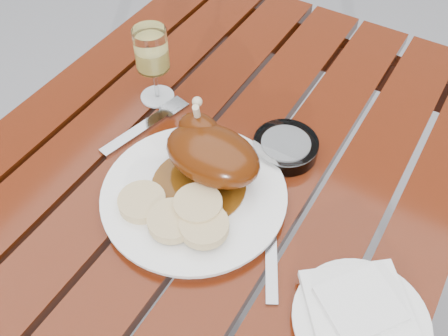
# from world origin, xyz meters

# --- Properties ---
(table) EXTENTS (0.80, 1.20, 0.75)m
(table) POSITION_xyz_m (0.00, 0.00, 0.38)
(table) COLOR #611C0B
(table) RESTS_ON ground
(dinner_plate) EXTENTS (0.35, 0.35, 0.02)m
(dinner_plate) POSITION_xyz_m (0.01, -0.02, 0.76)
(dinner_plate) COLOR white
(dinner_plate) RESTS_ON table
(roast_duck) EXTENTS (0.16, 0.16, 0.12)m
(roast_duck) POSITION_xyz_m (0.01, 0.03, 0.81)
(roast_duck) COLOR #5A2F0A
(roast_duck) RESTS_ON dinner_plate
(bread_dumplings) EXTENTS (0.18, 0.11, 0.03)m
(bread_dumplings) POSITION_xyz_m (0.02, -0.08, 0.78)
(bread_dumplings) COLOR #D1BC7F
(bread_dumplings) RESTS_ON dinner_plate
(wine_glass) EXTENTS (0.07, 0.07, 0.15)m
(wine_glass) POSITION_xyz_m (-0.19, 0.14, 0.83)
(wine_glass) COLOR #EFDF6C
(wine_glass) RESTS_ON table
(side_plate) EXTENTS (0.23, 0.23, 0.01)m
(side_plate) POSITION_xyz_m (0.32, -0.08, 0.76)
(side_plate) COLOR white
(side_plate) RESTS_ON table
(napkin) EXTENTS (0.18, 0.18, 0.01)m
(napkin) POSITION_xyz_m (0.31, -0.07, 0.77)
(napkin) COLOR white
(napkin) RESTS_ON side_plate
(ashtray) EXTENTS (0.14, 0.14, 0.03)m
(ashtray) POSITION_xyz_m (0.09, 0.14, 0.76)
(ashtray) COLOR #B2B7BC
(ashtray) RESTS_ON table
(fork) EXTENTS (0.06, 0.18, 0.01)m
(fork) POSITION_xyz_m (-0.16, 0.06, 0.75)
(fork) COLOR gray
(fork) RESTS_ON table
(knife) EXTENTS (0.10, 0.17, 0.01)m
(knife) POSITION_xyz_m (0.16, -0.04, 0.75)
(knife) COLOR gray
(knife) RESTS_ON table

